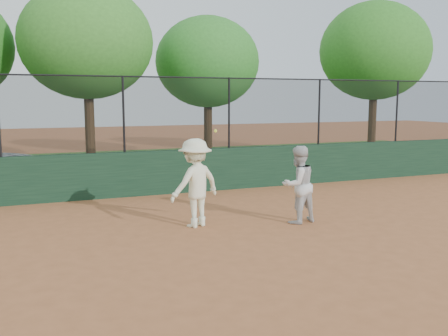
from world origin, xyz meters
name	(u,v)px	position (x,y,z in m)	size (l,w,h in m)	color
ground	(229,262)	(0.00, 0.00, 0.00)	(80.00, 80.00, 0.00)	#AF6338
back_wall	(144,173)	(0.00, 6.00, 0.60)	(26.00, 0.20, 1.20)	#1A3924
grass_strip	(108,167)	(0.00, 12.00, 0.00)	(36.00, 12.00, 0.01)	#244C17
player_second	(298,185)	(2.32, 1.81, 0.82)	(0.80, 0.62, 1.64)	silver
player_main	(195,183)	(0.22, 2.34, 0.91)	(1.33, 1.05, 2.01)	white
fence_assembly	(141,113)	(-0.03, 6.00, 2.24)	(26.00, 0.06, 2.00)	black
tree_2	(87,42)	(-0.67, 11.68, 4.62)	(4.76, 4.33, 6.69)	#482E1A
tree_3	(208,62)	(4.56, 13.29, 4.15)	(4.50, 4.09, 6.10)	#3A2513
tree_4	(375,51)	(11.48, 10.95, 4.65)	(4.92, 4.47, 6.79)	#422B17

